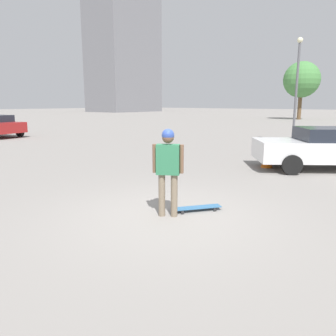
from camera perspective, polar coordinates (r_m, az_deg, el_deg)
ground_plane at (r=6.30m, az=0.00°, el=-8.32°), size 220.00×220.00×0.00m
person at (r=6.04m, az=0.00°, el=0.78°), size 0.39×0.51×1.65m
skateboard at (r=6.59m, az=5.04°, el=-6.90°), size 0.93×0.76×0.08m
car_parked_near at (r=11.68m, az=26.08°, el=3.22°), size 4.07×4.63×1.34m
building_block_distant at (r=83.38m, az=-7.78°, el=19.58°), size 15.66×10.76×28.58m
tree_distant at (r=46.08m, az=22.25°, el=14.03°), size 4.50×4.50×7.25m
traffic_cone at (r=11.37m, az=16.87°, el=1.29°), size 0.40×0.40×0.47m
lamp_post at (r=18.36m, az=21.54°, el=13.71°), size 0.28×0.28×5.30m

